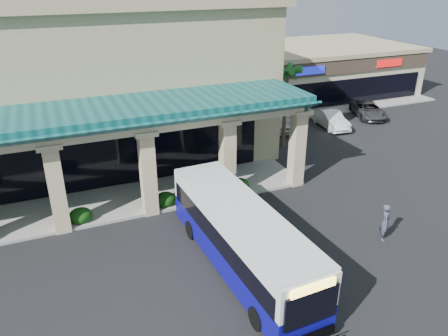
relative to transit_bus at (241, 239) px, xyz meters
name	(u,v)px	position (x,y,z in m)	size (l,w,h in m)	color
ground	(242,252)	(0.54, 1.00, -1.48)	(110.00, 110.00, 0.00)	black
main_building	(30,76)	(-7.46, 17.00, 4.20)	(30.80, 14.80, 11.35)	tan
arcade	(43,168)	(-7.46, 7.80, 1.37)	(30.00, 6.20, 5.70)	#0C464A
strip_mall	(301,70)	(18.54, 25.00, 0.97)	(22.50, 12.50, 4.90)	beige
palm_0	(285,103)	(9.04, 12.00, 1.82)	(2.40, 2.40, 6.60)	#17581D
palm_1	(277,97)	(10.04, 15.00, 1.42)	(2.40, 2.40, 5.80)	#17581D
broadleaf_tree	(228,91)	(8.04, 20.00, 0.93)	(2.60, 2.60, 4.81)	#0E340B
transit_bus	(241,239)	(0.00, 0.00, 0.00)	(2.46, 10.58, 2.96)	#0B0988
pedestrian	(385,222)	(7.36, -0.68, -0.54)	(0.69, 0.45, 1.88)	#3B3F55
car_silver	(277,120)	(10.52, 15.69, -0.71)	(1.82, 4.52, 1.54)	silver
car_white	(330,119)	(14.82, 14.25, -0.76)	(1.53, 4.38, 1.44)	white
car_gray	(368,110)	(19.59, 15.30, -0.82)	(2.19, 4.74, 1.32)	#3C3D43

